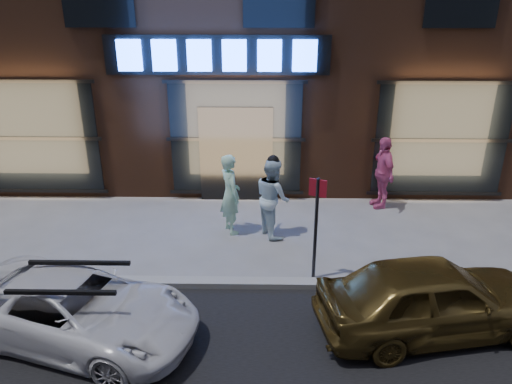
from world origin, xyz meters
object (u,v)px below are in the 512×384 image
at_px(gold_sedan, 434,297).
at_px(man_bowtie, 230,194).
at_px(man_cap, 273,197).
at_px(sign_post, 316,220).
at_px(passerby, 382,172).
at_px(white_suv, 76,309).

bearing_deg(gold_sedan, man_bowtie, 34.82).
relative_size(man_cap, sign_post, 0.87).
distance_m(man_bowtie, passerby, 3.87).
height_order(man_bowtie, passerby, man_bowtie).
bearing_deg(passerby, white_suv, -60.05).
xyz_separation_m(passerby, white_suv, (-5.77, -5.03, -0.35)).
bearing_deg(man_cap, passerby, -85.24).
height_order(passerby, gold_sedan, passerby).
bearing_deg(sign_post, white_suv, -131.45).
bearing_deg(sign_post, passerby, 83.32).
height_order(gold_sedan, sign_post, sign_post).
height_order(man_bowtie, gold_sedan, man_bowtie).
relative_size(passerby, white_suv, 0.46).
bearing_deg(sign_post, man_cap, 136.99).
distance_m(passerby, gold_sedan, 4.78).
bearing_deg(man_bowtie, gold_sedan, -160.24).
relative_size(man_cap, gold_sedan, 0.48).
height_order(man_bowtie, man_cap, man_bowtie).
relative_size(passerby, sign_post, 0.88).
height_order(man_bowtie, sign_post, sign_post).
bearing_deg(man_cap, sign_post, 178.69).
distance_m(man_bowtie, gold_sedan, 4.80).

